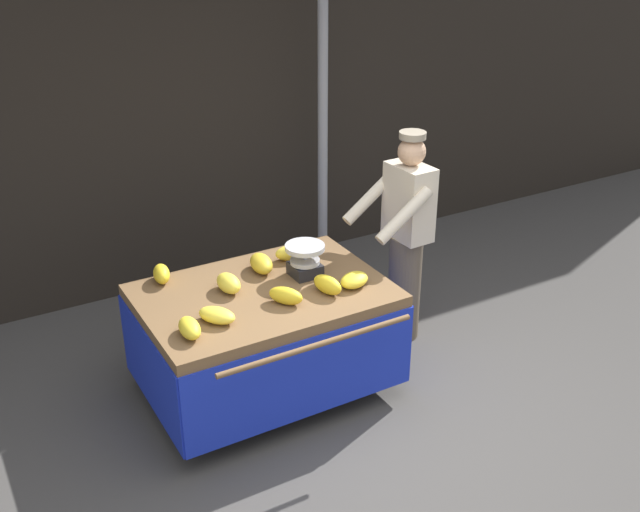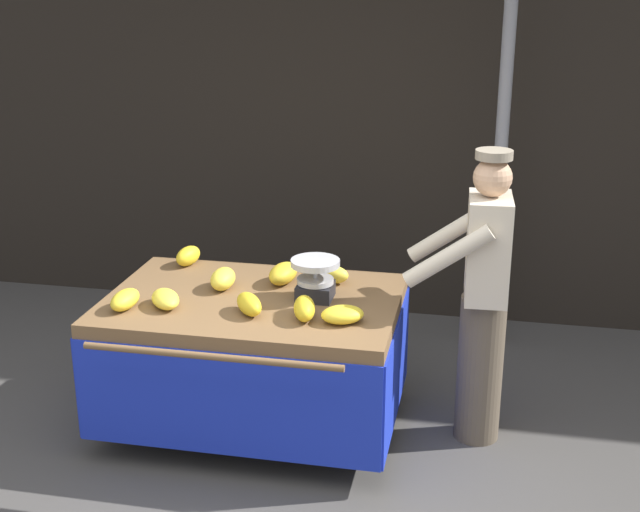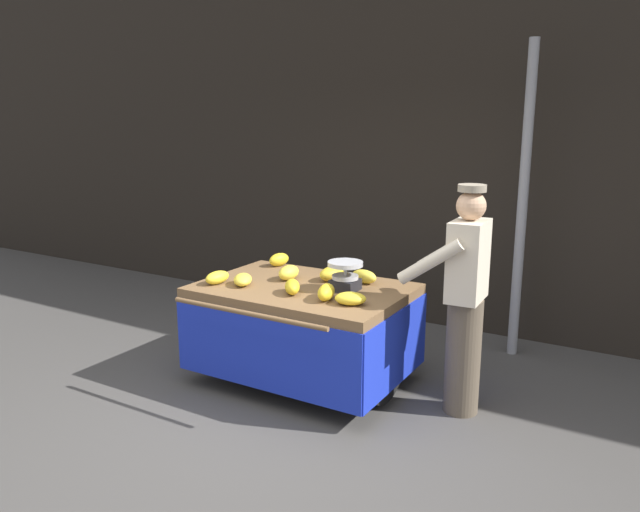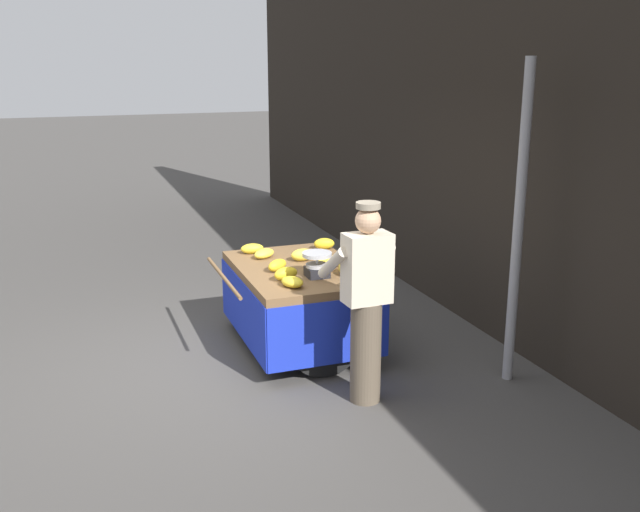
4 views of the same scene
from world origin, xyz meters
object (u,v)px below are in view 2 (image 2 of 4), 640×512
banana_bunch_1 (304,308)px  banana_bunch_2 (342,315)px  street_pole (501,153)px  banana_bunch_7 (165,299)px  banana_bunch_4 (188,256)px  banana_bunch_8 (283,273)px  vendor_person (482,298)px  weighing_scale (315,279)px  banana_bunch_0 (125,300)px  banana_bunch_5 (330,274)px  banana_bunch_6 (223,279)px  banana_bunch_3 (249,304)px  banana_cart (253,332)px

banana_bunch_1 → banana_bunch_2: size_ratio=1.04×
street_pole → banana_bunch_7: bearing=-135.4°
banana_bunch_2 → banana_bunch_4: size_ratio=1.05×
banana_bunch_8 → banana_bunch_1: bearing=-64.7°
banana_bunch_2 → vendor_person: vendor_person is taller
weighing_scale → banana_bunch_7: bearing=-160.0°
banana_bunch_0 → banana_bunch_5: banana_bunch_5 is taller
banana_bunch_4 → banana_bunch_7: 0.71m
banana_bunch_6 → banana_bunch_3: bearing=-53.0°
banana_bunch_3 → vendor_person: bearing=17.1°
banana_bunch_6 → banana_bunch_7: bearing=-124.1°
banana_bunch_6 → weighing_scale: bearing=-4.8°
banana_bunch_5 → banana_bunch_7: (-0.83, -0.56, -0.01)m
banana_bunch_6 → vendor_person: 1.50m
banana_cart → banana_bunch_1: (0.36, -0.25, 0.28)m
banana_bunch_0 → banana_bunch_2: size_ratio=1.04×
banana_bunch_8 → vendor_person: (1.18, -0.12, -0.02)m
weighing_scale → banana_bunch_1: weighing_scale is taller
banana_bunch_0 → banana_bunch_4: bearing=83.3°
banana_bunch_5 → banana_bunch_7: banana_bunch_5 is taller
weighing_scale → banana_bunch_2: size_ratio=1.22×
banana_cart → banana_bunch_8: (0.12, 0.27, 0.28)m
banana_bunch_2 → banana_bunch_6: size_ratio=0.97×
banana_bunch_8 → banana_cart: bearing=-113.2°
street_pole → banana_bunch_2: street_pole is taller
banana_bunch_0 → street_pole: bearing=42.5°
weighing_scale → banana_bunch_0: size_ratio=1.17×
banana_bunch_3 → banana_bunch_8: (0.07, 0.51, 0.00)m
banana_bunch_0 → banana_bunch_4: 0.77m
banana_bunch_2 → banana_bunch_3: size_ratio=0.95×
banana_bunch_4 → banana_bunch_2: bearing=-32.7°
banana_bunch_3 → banana_bunch_7: (-0.49, 0.01, -0.01)m
banana_bunch_3 → banana_bunch_7: size_ratio=0.94×
banana_bunch_2 → banana_bunch_7: bearing=178.6°
banana_bunch_5 → banana_bunch_6: banana_bunch_6 is taller
banana_bunch_1 → banana_bunch_7: banana_bunch_1 is taller
weighing_scale → vendor_person: vendor_person is taller
banana_bunch_4 → banana_bunch_7: banana_bunch_4 is taller
banana_cart → banana_bunch_4: (-0.56, 0.47, 0.28)m
street_pole → banana_bunch_4: street_pole is taller
vendor_person → banana_bunch_3: bearing=-162.9°
banana_bunch_7 → vendor_person: (1.73, 0.38, -0.01)m
street_pole → banana_bunch_6: (-1.57, -1.43, -0.52)m
banana_bunch_0 → banana_bunch_5: size_ratio=1.01×
banana_bunch_2 → banana_bunch_5: (-0.18, 0.58, 0.01)m
banana_bunch_8 → banana_bunch_0: bearing=-143.2°
banana_bunch_5 → banana_bunch_8: bearing=-167.7°
banana_bunch_6 → banana_bunch_7: banana_bunch_6 is taller
weighing_scale → banana_bunch_0: weighing_scale is taller
banana_bunch_3 → banana_bunch_4: banana_bunch_4 is taller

